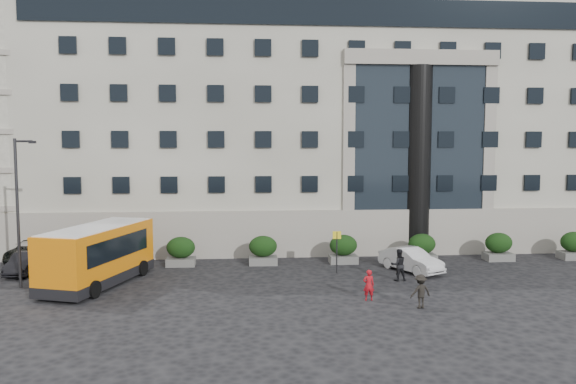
% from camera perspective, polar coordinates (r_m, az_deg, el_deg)
% --- Properties ---
extents(ground, '(120.00, 120.00, 0.00)m').
position_cam_1_polar(ground, '(28.69, -4.43, -10.69)').
color(ground, black).
rests_on(ground, ground).
extents(civic_building, '(44.00, 24.00, 18.00)m').
position_cam_1_polar(civic_building, '(50.00, 2.38, 6.42)').
color(civic_building, gray).
rests_on(civic_building, ground).
extents(entrance_column, '(1.80, 1.80, 13.00)m').
position_cam_1_polar(entrance_column, '(39.80, 13.04, 3.06)').
color(entrance_column, black).
rests_on(entrance_column, ground).
extents(apartment_far, '(13.00, 13.00, 22.00)m').
position_cam_1_polar(apartment_far, '(71.04, -27.09, 7.07)').
color(apartment_far, '#83664C').
rests_on(apartment_far, ground).
extents(hedge_a, '(1.80, 1.26, 1.84)m').
position_cam_1_polar(hedge_a, '(36.30, -10.83, -5.93)').
color(hedge_a, '#575755').
rests_on(hedge_a, ground).
extents(hedge_b, '(1.80, 1.26, 1.84)m').
position_cam_1_polar(hedge_b, '(36.10, -2.55, -5.90)').
color(hedge_b, '#575755').
rests_on(hedge_b, ground).
extents(hedge_c, '(1.80, 1.26, 1.84)m').
position_cam_1_polar(hedge_c, '(36.64, 5.64, -5.76)').
color(hedge_c, '#575755').
rests_on(hedge_c, ground).
extents(hedge_d, '(1.80, 1.26, 1.84)m').
position_cam_1_polar(hedge_d, '(37.90, 13.44, -5.51)').
color(hedge_d, '#575755').
rests_on(hedge_d, ground).
extents(hedge_e, '(1.80, 1.26, 1.84)m').
position_cam_1_polar(hedge_e, '(39.80, 20.61, -5.20)').
color(hedge_e, '#575755').
rests_on(hedge_e, ground).
extents(hedge_f, '(1.80, 1.26, 1.84)m').
position_cam_1_polar(hedge_f, '(42.26, 27.03, -4.85)').
color(hedge_f, '#575755').
rests_on(hedge_f, ground).
extents(street_lamp, '(1.16, 0.18, 8.00)m').
position_cam_1_polar(street_lamp, '(33.04, -25.69, -1.38)').
color(street_lamp, '#262628').
rests_on(street_lamp, ground).
extents(bus_stop_sign, '(0.50, 0.08, 2.52)m').
position_cam_1_polar(bus_stop_sign, '(33.63, 4.98, -5.34)').
color(bus_stop_sign, '#262628').
rests_on(bus_stop_sign, ground).
extents(minibus, '(4.99, 8.21, 3.24)m').
position_cam_1_polar(minibus, '(32.51, -18.76, -5.85)').
color(minibus, orange).
rests_on(minibus, ground).
extents(red_truck, '(2.79, 4.98, 2.55)m').
position_cam_1_polar(red_truck, '(46.40, -19.43, -3.28)').
color(red_truck, maroon).
rests_on(red_truck, ground).
extents(parked_car_b, '(1.36, 3.79, 1.24)m').
position_cam_1_polar(parked_car_b, '(37.16, -25.15, -6.54)').
color(parked_car_b, black).
rests_on(parked_car_b, ground).
extents(parked_car_c, '(2.17, 5.21, 1.50)m').
position_cam_1_polar(parked_car_c, '(39.96, -22.09, -5.46)').
color(parked_car_c, black).
rests_on(parked_car_c, ground).
extents(parked_car_d, '(2.58, 5.48, 1.51)m').
position_cam_1_polar(parked_car_d, '(40.49, -24.35, -5.40)').
color(parked_car_d, black).
rests_on(parked_car_d, ground).
extents(white_taxi, '(3.32, 4.52, 1.42)m').
position_cam_1_polar(white_taxi, '(34.95, 12.37, -6.74)').
color(white_taxi, silver).
rests_on(white_taxi, ground).
extents(pedestrian_a, '(0.57, 0.37, 1.54)m').
position_cam_1_polar(pedestrian_a, '(28.30, 8.20, -9.34)').
color(pedestrian_a, '#A91019').
rests_on(pedestrian_a, ground).
extents(pedestrian_b, '(0.91, 0.73, 1.81)m').
position_cam_1_polar(pedestrian_b, '(32.49, 11.16, -7.27)').
color(pedestrian_b, black).
rests_on(pedestrian_b, ground).
extents(pedestrian_c, '(1.16, 0.85, 1.60)m').
position_cam_1_polar(pedestrian_c, '(27.47, 13.31, -9.80)').
color(pedestrian_c, black).
rests_on(pedestrian_c, ground).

